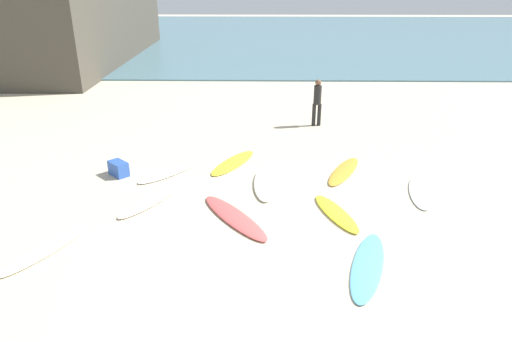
# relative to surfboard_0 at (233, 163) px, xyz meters

# --- Properties ---
(ground_plane) EXTENTS (120.00, 120.00, 0.00)m
(ground_plane) POSITION_rel_surfboard_0_xyz_m (1.84, -4.62, -0.03)
(ground_plane) COLOR beige
(ocean_water) EXTENTS (120.00, 40.00, 0.08)m
(ocean_water) POSITION_rel_surfboard_0_xyz_m (1.84, 31.48, 0.01)
(ocean_water) COLOR slate
(ocean_water) RESTS_ON ground_plane
(surfboard_0) EXTENTS (1.54, 2.26, 0.06)m
(surfboard_0) POSITION_rel_surfboard_0_xyz_m (0.00, 0.00, 0.00)
(surfboard_0) COLOR yellow
(surfboard_0) RESTS_ON ground_plane
(surfboard_1) EXTENTS (1.45, 2.04, 0.08)m
(surfboard_1) POSITION_rel_surfboard_0_xyz_m (-1.91, -2.59, 0.01)
(surfboard_1) COLOR silver
(surfboard_1) RESTS_ON ground_plane
(surfboard_2) EXTENTS (1.93, 2.43, 0.08)m
(surfboard_2) POSITION_rel_surfboard_0_xyz_m (0.24, -3.35, 0.01)
(surfboard_2) COLOR #D15350
(surfboard_2) RESTS_ON ground_plane
(surfboard_3) EXTENTS (1.69, 1.85, 0.07)m
(surfboard_3) POSITION_rel_surfboard_0_xyz_m (-1.82, -0.80, 0.00)
(surfboard_3) COLOR white
(surfboard_3) RESTS_ON ground_plane
(surfboard_4) EXTENTS (1.02, 2.16, 0.06)m
(surfboard_4) POSITION_rel_surfboard_0_xyz_m (4.98, -1.91, -0.00)
(surfboard_4) COLOR white
(surfboard_4) RESTS_ON ground_plane
(surfboard_5) EXTENTS (1.31, 2.52, 0.06)m
(surfboard_5) POSITION_rel_surfboard_0_xyz_m (2.93, -5.21, -0.00)
(surfboard_5) COLOR #55A2DB
(surfboard_5) RESTS_ON ground_plane
(surfboard_6) EXTENTS (1.44, 2.21, 0.07)m
(surfboard_6) POSITION_rel_surfboard_0_xyz_m (-3.54, -4.76, 0.00)
(surfboard_6) COLOR #EEE9C7
(surfboard_6) RESTS_ON ground_plane
(surfboard_7) EXTENTS (1.45, 2.27, 0.07)m
(surfboard_7) POSITION_rel_surfboard_0_xyz_m (3.20, -0.59, 0.01)
(surfboard_7) COLOR gold
(surfboard_7) RESTS_ON ground_plane
(surfboard_8) EXTENTS (1.12, 2.03, 0.08)m
(surfboard_8) POSITION_rel_surfboard_0_xyz_m (2.62, -3.12, 0.01)
(surfboard_8) COLOR yellow
(surfboard_8) RESTS_ON ground_plane
(surfboard_9) EXTENTS (0.62, 2.04, 0.09)m
(surfboard_9) POSITION_rel_surfboard_0_xyz_m (0.92, -1.58, 0.01)
(surfboard_9) COLOR silver
(surfboard_9) RESTS_ON ground_plane
(beachgoer_near) EXTENTS (0.34, 0.30, 1.72)m
(beachgoer_near) POSITION_rel_surfboard_0_xyz_m (2.86, 3.83, 0.93)
(beachgoer_near) COLOR black
(beachgoer_near) RESTS_ON ground_plane
(beach_cooler) EXTENTS (0.67, 0.66, 0.41)m
(beach_cooler) POSITION_rel_surfboard_0_xyz_m (-3.15, -0.91, 0.17)
(beach_cooler) COLOR #2D56B2
(beach_cooler) RESTS_ON ground_plane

